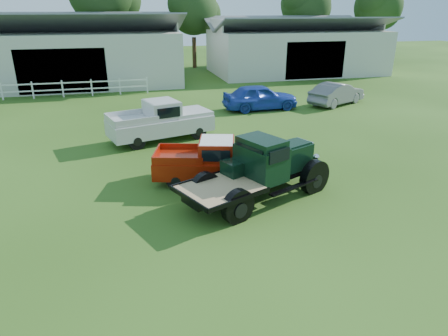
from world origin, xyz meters
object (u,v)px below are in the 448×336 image
object	(u,v)px
vintage_flatbed	(259,169)
white_pickup	(161,121)
misc_car_grey	(337,94)
red_pickup	(215,161)
misc_car_blue	(260,97)

from	to	relation	value
vintage_flatbed	white_pickup	size ratio (longest dim) A/B	1.03
misc_car_grey	vintage_flatbed	bearing A→B (deg)	114.25
vintage_flatbed	white_pickup	xyz separation A→B (m)	(-2.47, 7.31, -0.11)
vintage_flatbed	misc_car_grey	world-z (taller)	vintage_flatbed
vintage_flatbed	red_pickup	bearing A→B (deg)	98.73
misc_car_blue	misc_car_grey	distance (m)	5.40
misc_car_grey	misc_car_blue	bearing A→B (deg)	63.74
misc_car_blue	vintage_flatbed	bearing A→B (deg)	159.06
vintage_flatbed	misc_car_grey	bearing A→B (deg)	27.77
vintage_flatbed	white_pickup	bearing A→B (deg)	84.78
misc_car_blue	white_pickup	bearing A→B (deg)	123.88
red_pickup	white_pickup	bearing A→B (deg)	119.61
red_pickup	white_pickup	world-z (taller)	white_pickup
red_pickup	misc_car_blue	bearing A→B (deg)	78.57
vintage_flatbed	misc_car_grey	distance (m)	15.56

